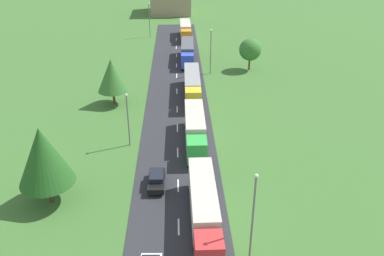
{
  "coord_description": "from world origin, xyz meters",
  "views": [
    {
      "loc": [
        0.13,
        -20.43,
        27.1
      ],
      "look_at": [
        1.93,
        27.61,
        2.24
      ],
      "focal_mm": 38.65,
      "sensor_mm": 36.0,
      "label": 1
    }
  ],
  "objects_px": {
    "truck_fifth": "(186,30)",
    "lamppost_third": "(211,49)",
    "tree_birch": "(43,156)",
    "lamppost_second": "(128,117)",
    "tree_oak": "(250,50)",
    "truck_fourth": "(187,51)",
    "truck_second": "(195,129)",
    "car_second": "(157,180)",
    "truck_third": "(192,84)",
    "lamppost_lead": "(253,214)",
    "truck_lead": "(204,206)",
    "tree_maple": "(112,75)",
    "lamppost_fourth": "(149,18)"
  },
  "relations": [
    {
      "from": "truck_fifth",
      "to": "lamppost_third",
      "type": "height_order",
      "value": "lamppost_third"
    },
    {
      "from": "tree_birch",
      "to": "lamppost_third",
      "type": "bearing_deg",
      "value": 62.85
    },
    {
      "from": "lamppost_second",
      "to": "tree_oak",
      "type": "height_order",
      "value": "lamppost_second"
    },
    {
      "from": "truck_fifth",
      "to": "truck_fourth",
      "type": "bearing_deg",
      "value": -90.11
    },
    {
      "from": "truck_second",
      "to": "truck_fifth",
      "type": "height_order",
      "value": "truck_second"
    },
    {
      "from": "car_second",
      "to": "truck_third",
      "type": "bearing_deg",
      "value": 79.02
    },
    {
      "from": "lamppost_lead",
      "to": "tree_birch",
      "type": "relative_size",
      "value": 1.02
    },
    {
      "from": "truck_second",
      "to": "lamppost_second",
      "type": "bearing_deg",
      "value": -178.86
    },
    {
      "from": "lamppost_second",
      "to": "tree_birch",
      "type": "distance_m",
      "value": 13.83
    },
    {
      "from": "lamppost_lead",
      "to": "lamppost_second",
      "type": "height_order",
      "value": "lamppost_lead"
    },
    {
      "from": "truck_lead",
      "to": "lamppost_second",
      "type": "xyz_separation_m",
      "value": [
        -8.77,
        15.99,
        2.03
      ]
    },
    {
      "from": "car_second",
      "to": "tree_maple",
      "type": "bearing_deg",
      "value": 108.49
    },
    {
      "from": "lamppost_fourth",
      "to": "tree_birch",
      "type": "height_order",
      "value": "tree_birch"
    },
    {
      "from": "car_second",
      "to": "tree_birch",
      "type": "distance_m",
      "value": 12.26
    },
    {
      "from": "truck_lead",
      "to": "tree_oak",
      "type": "bearing_deg",
      "value": 75.43
    },
    {
      "from": "lamppost_fourth",
      "to": "tree_birch",
      "type": "xyz_separation_m",
      "value": [
        -6.99,
        -66.25,
        0.93
      ]
    },
    {
      "from": "truck_fifth",
      "to": "lamppost_second",
      "type": "height_order",
      "value": "lamppost_second"
    },
    {
      "from": "lamppost_third",
      "to": "tree_birch",
      "type": "height_order",
      "value": "tree_birch"
    },
    {
      "from": "truck_lead",
      "to": "tree_oak",
      "type": "height_order",
      "value": "tree_oak"
    },
    {
      "from": "lamppost_second",
      "to": "tree_oak",
      "type": "xyz_separation_m",
      "value": [
        20.52,
        29.21,
        -0.09
      ]
    },
    {
      "from": "lamppost_second",
      "to": "truck_fifth",
      "type": "bearing_deg",
      "value": 80.75
    },
    {
      "from": "lamppost_third",
      "to": "tree_birch",
      "type": "bearing_deg",
      "value": -117.15
    },
    {
      "from": "lamppost_third",
      "to": "tree_maple",
      "type": "distance_m",
      "value": 21.39
    },
    {
      "from": "lamppost_third",
      "to": "tree_oak",
      "type": "xyz_separation_m",
      "value": [
        7.8,
        2.1,
        -0.74
      ]
    },
    {
      "from": "lamppost_lead",
      "to": "tree_oak",
      "type": "xyz_separation_m",
      "value": [
        7.99,
        49.97,
        -0.91
      ]
    },
    {
      "from": "truck_fourth",
      "to": "tree_birch",
      "type": "distance_m",
      "value": 49.29
    },
    {
      "from": "truck_lead",
      "to": "lamppost_third",
      "type": "bearing_deg",
      "value": 84.77
    },
    {
      "from": "lamppost_fourth",
      "to": "tree_maple",
      "type": "distance_m",
      "value": 41.19
    },
    {
      "from": "truck_lead",
      "to": "tree_birch",
      "type": "bearing_deg",
      "value": 165.04
    },
    {
      "from": "truck_third",
      "to": "tree_birch",
      "type": "distance_m",
      "value": 32.34
    },
    {
      "from": "truck_lead",
      "to": "truck_third",
      "type": "xyz_separation_m",
      "value": [
        0.09,
        32.13,
        0.03
      ]
    },
    {
      "from": "car_second",
      "to": "lamppost_fourth",
      "type": "xyz_separation_m",
      "value": [
        -4.09,
        63.96,
        3.79
      ]
    },
    {
      "from": "lamppost_fourth",
      "to": "car_second",
      "type": "bearing_deg",
      "value": -86.34
    },
    {
      "from": "car_second",
      "to": "tree_oak",
      "type": "relative_size",
      "value": 0.71
    },
    {
      "from": "truck_lead",
      "to": "tree_oak",
      "type": "relative_size",
      "value": 2.2
    },
    {
      "from": "truck_lead",
      "to": "tree_birch",
      "type": "distance_m",
      "value": 16.89
    },
    {
      "from": "lamppost_third",
      "to": "lamppost_second",
      "type": "bearing_deg",
      "value": -115.14
    },
    {
      "from": "lamppost_second",
      "to": "tree_oak",
      "type": "distance_m",
      "value": 35.7
    },
    {
      "from": "tree_maple",
      "to": "truck_fifth",
      "type": "bearing_deg",
      "value": 72.55
    },
    {
      "from": "truck_fourth",
      "to": "lamppost_third",
      "type": "xyz_separation_m",
      "value": [
        4.15,
        -7.74,
        2.65
      ]
    },
    {
      "from": "truck_third",
      "to": "truck_fifth",
      "type": "relative_size",
      "value": 1.19
    },
    {
      "from": "tree_birch",
      "to": "truck_fourth",
      "type": "bearing_deg",
      "value": 71.3
    },
    {
      "from": "truck_second",
      "to": "tree_maple",
      "type": "bearing_deg",
      "value": 132.94
    },
    {
      "from": "truck_fourth",
      "to": "truck_fifth",
      "type": "bearing_deg",
      "value": 89.89
    },
    {
      "from": "truck_third",
      "to": "truck_lead",
      "type": "bearing_deg",
      "value": -90.15
    },
    {
      "from": "truck_fourth",
      "to": "tree_birch",
      "type": "bearing_deg",
      "value": -108.7
    },
    {
      "from": "lamppost_third",
      "to": "tree_birch",
      "type": "relative_size",
      "value": 0.98
    },
    {
      "from": "lamppost_lead",
      "to": "lamppost_second",
      "type": "bearing_deg",
      "value": 121.11
    },
    {
      "from": "truck_third",
      "to": "truck_second",
      "type": "bearing_deg",
      "value": -90.84
    },
    {
      "from": "truck_second",
      "to": "lamppost_second",
      "type": "xyz_separation_m",
      "value": [
        -8.63,
        -0.17,
        1.95
      ]
    }
  ]
}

